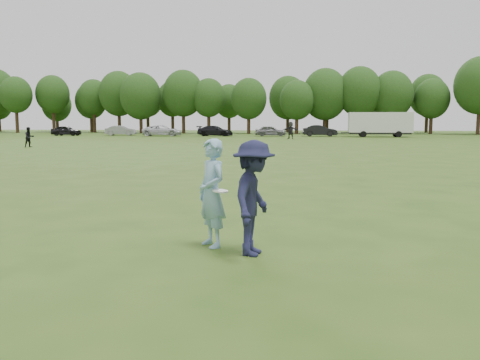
% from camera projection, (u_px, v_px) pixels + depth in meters
% --- Properties ---
extents(ground, '(200.00, 200.00, 0.00)m').
position_uv_depth(ground, '(283.00, 246.00, 9.03)').
color(ground, '#2C4A14').
rests_on(ground, ground).
extents(thrower, '(0.79, 0.83, 1.91)m').
position_uv_depth(thrower, '(212.00, 193.00, 8.90)').
color(thrower, '#81ADC7').
rests_on(thrower, ground).
extents(defender, '(0.89, 1.32, 1.91)m').
position_uv_depth(defender, '(254.00, 198.00, 8.34)').
color(defender, '#191B39').
rests_on(defender, ground).
extents(player_far_a, '(0.97, 1.01, 1.64)m').
position_uv_depth(player_far_a, '(29.00, 137.00, 41.42)').
color(player_far_a, black).
rests_on(player_far_a, ground).
extents(player_far_d, '(1.96, 1.06, 2.01)m').
position_uv_depth(player_far_d, '(291.00, 130.00, 59.46)').
color(player_far_d, '#262626').
rests_on(player_far_d, ground).
extents(car_a, '(4.18, 1.74, 1.41)m').
position_uv_depth(car_a, '(66.00, 131.00, 71.39)').
color(car_a, black).
rests_on(car_a, ground).
extents(car_b, '(4.44, 2.07, 1.41)m').
position_uv_depth(car_b, '(121.00, 131.00, 71.99)').
color(car_b, gray).
rests_on(car_b, ground).
extents(car_c, '(5.59, 3.02, 1.49)m').
position_uv_depth(car_c, '(162.00, 131.00, 69.70)').
color(car_c, silver).
rests_on(car_c, ground).
extents(car_d, '(5.09, 2.50, 1.42)m').
position_uv_depth(car_d, '(215.00, 131.00, 69.73)').
color(car_d, black).
rests_on(car_d, ground).
extents(car_e, '(4.36, 2.02, 1.44)m').
position_uv_depth(car_e, '(271.00, 131.00, 68.91)').
color(car_e, slate).
rests_on(car_e, ground).
extents(car_f, '(4.69, 1.84, 1.52)m').
position_uv_depth(car_f, '(320.00, 131.00, 68.37)').
color(car_f, black).
rests_on(car_f, ground).
extents(disc_in_play, '(0.33, 0.33, 0.06)m').
position_uv_depth(disc_in_play, '(220.00, 191.00, 8.68)').
color(disc_in_play, white).
rests_on(disc_in_play, ground).
extents(cargo_trailer, '(9.00, 2.75, 3.20)m').
position_uv_depth(cargo_trailer, '(380.00, 123.00, 65.93)').
color(cargo_trailer, white).
rests_on(cargo_trailer, ground).
extents(treeline, '(130.35, 18.39, 11.74)m').
position_uv_depth(treeline, '(325.00, 95.00, 83.57)').
color(treeline, '#332114').
rests_on(treeline, ground).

